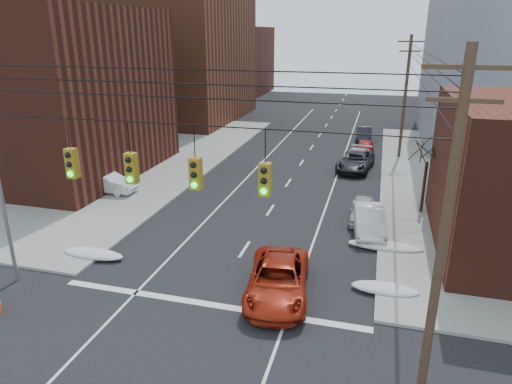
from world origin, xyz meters
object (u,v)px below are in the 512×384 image
Objects in this scene: parked_car_d at (356,159)px; lot_car_d at (103,142)px; parked_car_f at (364,134)px; red_pickup at (278,280)px; parked_car_a at (363,211)px; parked_car_c at (355,161)px; parked_car_e at (364,148)px; lot_car_a at (106,182)px; lot_car_b at (145,143)px; parked_car_b at (369,220)px; lot_car_c at (58,164)px.

parked_car_d is 24.67m from lot_car_d.
red_pickup is at bearing -95.80° from parked_car_f.
parked_car_a is 0.88× the size of parked_car_f.
parked_car_c is at bearing -92.76° from parked_car_f.
parked_car_e is 23.97m from lot_car_a.
lot_car_b is (-3.06, 11.57, 0.03)m from lot_car_a.
lot_car_b reaches higher than parked_car_b.
parked_car_d is (2.04, 21.78, -0.03)m from red_pickup.
parked_car_c is 5.40m from parked_car_e.
parked_car_b is at bearing 57.71° from red_pickup.
lot_car_b is (-21.74, 13.57, 0.13)m from parked_car_b.
lot_car_a reaches higher than parked_car_c.
parked_car_d is at bearing -92.82° from parked_car_f.
parked_car_c is at bearing -53.97° from lot_car_c.
parked_car_c is at bearing -57.16° from lot_car_a.
parked_car_f is at bearing 86.29° from parked_car_b.
lot_car_c is (-6.92, 3.60, -0.10)m from lot_car_a.
lot_car_d is (-0.67, 7.70, 0.05)m from lot_car_c.
parked_car_a is at bearing -123.18° from lot_car_b.
red_pickup is at bearing -94.89° from parked_car_e.
parked_car_b is 0.85× the size of parked_car_c.
lot_car_a is at bearing -136.56° from parked_car_e.
parked_car_b is at bearing -83.24° from lot_car_c.
lot_car_a reaches higher than parked_car_b.
red_pickup is 1.09× the size of parked_car_d.
lot_car_d is at bearing 155.98° from parked_car_a.
lot_car_c is at bearing 160.62° from parked_car_b.
lot_car_d is (-25.85, 11.50, 0.16)m from parked_car_a.
parked_car_e is at bearing 86.35° from parked_car_b.
parked_car_b is at bearing -96.80° from lot_car_d.
parked_car_e is at bearing 92.30° from parked_car_a.
lot_car_a is 1.11× the size of lot_car_d.
parked_car_d is at bearing -68.89° from lot_car_d.
lot_car_c is at bearing -153.95° from parked_car_d.
lot_car_d is (-25.18, -4.99, 0.14)m from parked_car_e.
parked_car_d is (-1.60, 13.76, -0.02)m from parked_car_b.
parked_car_e is (2.55, 26.30, -0.10)m from red_pickup.
lot_car_d is (-24.67, -0.46, 0.07)m from parked_car_d.
parked_car_e is at bearing -58.75° from lot_car_d.
parked_car_b is (0.42, -1.79, 0.11)m from parked_car_a.
parked_car_b reaches higher than parked_car_c.
lot_car_d is (-26.27, 13.29, 0.05)m from parked_car_b.
lot_car_b reaches higher than parked_car_a.
parked_car_b is 18.79m from lot_car_a.
parked_car_e is at bearing 90.82° from parked_car_d.
parked_car_d is 0.95× the size of lot_car_b.
lot_car_a is (-17.25, -22.37, 0.14)m from parked_car_f.
parked_car_c is at bearing 76.55° from red_pickup.
parked_car_a is (3.22, 9.81, -0.12)m from red_pickup.
parked_car_c is 11.46m from parked_car_f.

